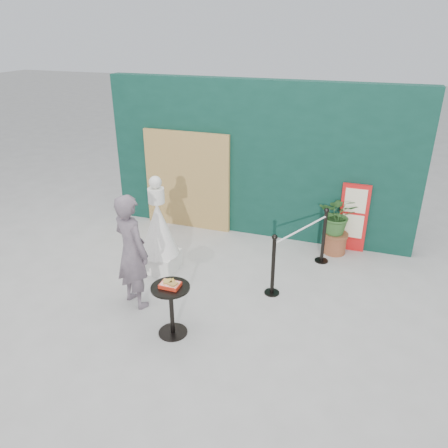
% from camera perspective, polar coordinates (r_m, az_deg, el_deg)
% --- Properties ---
extents(ground, '(60.00, 60.00, 0.00)m').
position_cam_1_polar(ground, '(6.46, -3.60, -12.34)').
color(ground, '#ADAAA5').
rests_on(ground, ground).
extents(back_wall, '(6.00, 0.30, 3.00)m').
position_cam_1_polar(back_wall, '(8.49, 4.39, 8.27)').
color(back_wall, '#0A2E24').
rests_on(back_wall, ground).
extents(bamboo_fence, '(1.80, 0.08, 2.00)m').
position_cam_1_polar(bamboo_fence, '(8.90, -4.84, 5.65)').
color(bamboo_fence, tan).
rests_on(bamboo_fence, ground).
extents(woman, '(0.76, 0.65, 1.76)m').
position_cam_1_polar(woman, '(6.48, -11.97, -3.53)').
color(woman, slate).
rests_on(woman, ground).
extents(menu_board, '(0.50, 0.07, 1.30)m').
position_cam_1_polar(menu_board, '(8.34, 16.53, 0.76)').
color(menu_board, red).
rests_on(menu_board, ground).
extents(statue, '(0.66, 0.66, 1.69)m').
position_cam_1_polar(statue, '(7.41, -8.52, -1.16)').
color(statue, silver).
rests_on(statue, ground).
extents(cafe_table, '(0.52, 0.52, 0.75)m').
position_cam_1_polar(cafe_table, '(5.96, -6.91, -10.17)').
color(cafe_table, black).
rests_on(cafe_table, ground).
extents(food_basket, '(0.26, 0.19, 0.11)m').
position_cam_1_polar(food_basket, '(5.80, -7.02, -7.81)').
color(food_basket, red).
rests_on(food_basket, cafe_table).
extents(planter, '(0.67, 0.58, 1.14)m').
position_cam_1_polar(planter, '(8.15, 14.61, 0.51)').
color(planter, '#955430').
rests_on(planter, ground).
extents(stanchion_barrier, '(0.84, 1.54, 1.03)m').
position_cam_1_polar(stanchion_barrier, '(7.30, 9.92, -3.40)').
color(stanchion_barrier, black).
rests_on(stanchion_barrier, ground).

